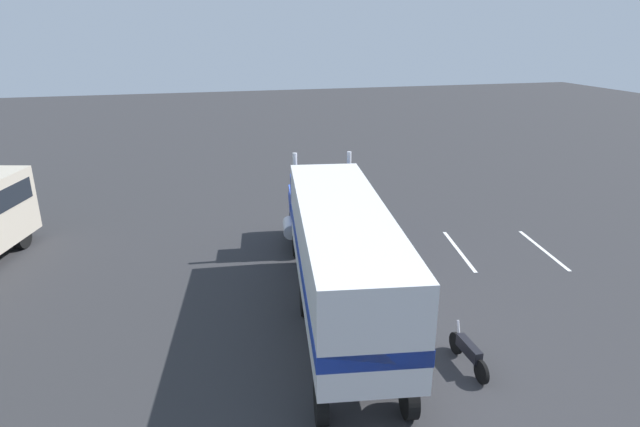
% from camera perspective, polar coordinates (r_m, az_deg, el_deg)
% --- Properties ---
extents(ground_plane, '(120.00, 120.00, 0.00)m').
position_cam_1_polar(ground_plane, '(24.70, -0.72, -2.48)').
color(ground_plane, '#2D2D30').
extents(lane_stripe_near, '(4.39, 0.65, 0.01)m').
position_cam_1_polar(lane_stripe_near, '(26.76, 5.96, -0.81)').
color(lane_stripe_near, silver).
rests_on(lane_stripe_near, ground_plane).
extents(lane_stripe_mid, '(4.35, 0.98, 0.01)m').
position_cam_1_polar(lane_stripe_mid, '(23.94, 14.74, -3.89)').
color(lane_stripe_mid, silver).
rests_on(lane_stripe_mid, ground_plane).
extents(lane_stripe_far, '(4.37, 0.81, 0.01)m').
position_cam_1_polar(lane_stripe_far, '(25.24, 22.91, -3.61)').
color(lane_stripe_far, silver).
rests_on(lane_stripe_far, ground_plane).
extents(semi_truck, '(14.37, 4.63, 4.50)m').
position_cam_1_polar(semi_truck, '(17.45, 1.85, -3.17)').
color(semi_truck, '#193399').
rests_on(semi_truck, ground_plane).
extents(person_bystander, '(0.39, 0.48, 1.63)m').
position_cam_1_polar(person_bystander, '(21.56, 8.26, -3.52)').
color(person_bystander, '#2D3347').
rests_on(person_bystander, ground_plane).
extents(motorcycle, '(2.11, 0.24, 1.12)m').
position_cam_1_polar(motorcycle, '(16.15, 15.71, -14.22)').
color(motorcycle, black).
rests_on(motorcycle, ground_plane).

